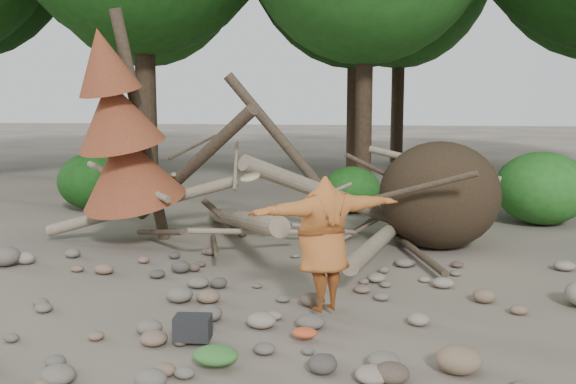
# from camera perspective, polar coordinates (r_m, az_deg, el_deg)

# --- Properties ---
(ground) EXTENTS (120.00, 120.00, 0.00)m
(ground) POSITION_cam_1_polar(r_m,az_deg,el_deg) (8.24, -3.23, -11.16)
(ground) COLOR #514C44
(ground) RESTS_ON ground
(deadfall_pile) EXTENTS (8.55, 5.24, 3.30)m
(deadfall_pile) POSITION_cam_1_polar(r_m,az_deg,el_deg) (11.97, 10.57, -0.45)
(deadfall_pile) COLOR #332619
(deadfall_pile) RESTS_ON ground
(dead_conifer) EXTENTS (2.06, 2.16, 4.35)m
(dead_conifer) POSITION_cam_1_polar(r_m,az_deg,el_deg) (11.97, -14.63, 5.01)
(dead_conifer) COLOR #4C3F30
(dead_conifer) RESTS_ON ground
(bush_left) EXTENTS (1.80, 1.80, 1.44)m
(bush_left) POSITION_cam_1_polar(r_m,az_deg,el_deg) (16.55, -16.77, 0.93)
(bush_left) COLOR #164813
(bush_left) RESTS_ON ground
(bush_mid) EXTENTS (1.40, 1.40, 1.12)m
(bush_mid) POSITION_cam_1_polar(r_m,az_deg,el_deg) (15.57, 5.68, 0.20)
(bush_mid) COLOR #1F5B1A
(bush_mid) RESTS_ON ground
(bush_right) EXTENTS (2.00, 2.00, 1.60)m
(bush_right) POSITION_cam_1_polar(r_m,az_deg,el_deg) (15.10, 21.64, 0.32)
(bush_right) COLOR #276C21
(bush_right) RESTS_ON ground
(frisbee_thrower) EXTENTS (2.09, 1.70, 1.75)m
(frisbee_thrower) POSITION_cam_1_polar(r_m,az_deg,el_deg) (8.08, 3.16, -4.59)
(frisbee_thrower) COLOR #AB5C26
(frisbee_thrower) RESTS_ON ground
(backpack) EXTENTS (0.43, 0.31, 0.27)m
(backpack) POSITION_cam_1_polar(r_m,az_deg,el_deg) (7.46, -8.46, -12.26)
(backpack) COLOR black
(backpack) RESTS_ON ground
(cloth_green) EXTENTS (0.48, 0.40, 0.18)m
(cloth_green) POSITION_cam_1_polar(r_m,az_deg,el_deg) (6.83, -6.45, -14.61)
(cloth_green) COLOR #326D2B
(cloth_green) RESTS_ON ground
(cloth_orange) EXTENTS (0.29, 0.24, 0.11)m
(cloth_orange) POSITION_cam_1_polar(r_m,az_deg,el_deg) (7.49, 1.48, -12.75)
(cloth_orange) COLOR #C24521
(cloth_orange) RESTS_ON ground
(boulder_front_right) EXTENTS (0.47, 0.42, 0.28)m
(boulder_front_right) POSITION_cam_1_polar(r_m,az_deg,el_deg) (6.88, 14.96, -14.20)
(boulder_front_right) COLOR #7A634C
(boulder_front_right) RESTS_ON ground
(boulder_mid_left) EXTENTS (0.56, 0.50, 0.34)m
(boulder_mid_left) POSITION_cam_1_polar(r_m,az_deg,el_deg) (11.62, -23.97, -5.22)
(boulder_mid_left) COLOR #665C56
(boulder_mid_left) RESTS_ON ground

